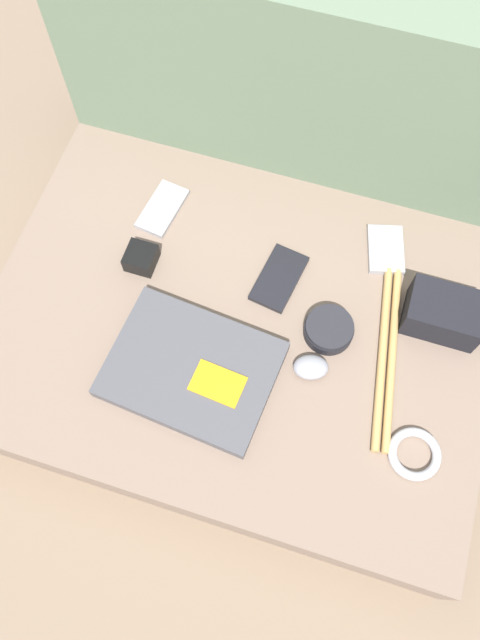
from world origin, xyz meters
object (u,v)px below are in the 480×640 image
at_px(speaker_puck, 329,329).
at_px(camera_pouch, 444,313).
at_px(laptop, 192,369).
at_px(phone_black, 386,250).
at_px(phone_silver, 162,209).
at_px(computer_mouse, 311,367).
at_px(phone_small, 279,278).
at_px(charger_brick, 141,258).

xyz_separation_m(speaker_puck, camera_pouch, (0.19, 0.08, 0.02)).
relative_size(laptop, speaker_puck, 3.39).
bearing_deg(phone_black, phone_silver, 170.47).
bearing_deg(laptop, computer_mouse, 23.87).
xyz_separation_m(computer_mouse, phone_small, (-0.10, 0.16, -0.01)).
bearing_deg(computer_mouse, charger_brick, 145.19).
xyz_separation_m(phone_silver, charger_brick, (0.00, -0.12, 0.01)).
bearing_deg(phone_small, camera_pouch, 10.05).
relative_size(speaker_puck, phone_black, 0.78).
distance_m(speaker_puck, phone_black, 0.21).
bearing_deg(camera_pouch, speaker_puck, -156.21).
distance_m(computer_mouse, phone_black, 0.29).
distance_m(laptop, charger_brick, 0.25).
relative_size(phone_small, camera_pouch, 1.01).
distance_m(phone_silver, phone_black, 0.45).
bearing_deg(phone_small, charger_brick, -161.47).
bearing_deg(phone_black, charger_brick, -174.37).
height_order(phone_silver, phone_small, same).
relative_size(phone_small, charger_brick, 2.45).
xyz_separation_m(laptop, speaker_puck, (0.21, 0.15, 0.00)).
height_order(computer_mouse, phone_small, computer_mouse).
bearing_deg(speaker_puck, phone_small, 146.09).
xyz_separation_m(speaker_puck, phone_small, (-0.12, 0.08, -0.01)).
height_order(speaker_puck, phone_black, speaker_puck).
distance_m(phone_silver, camera_pouch, 0.58).
distance_m(laptop, speaker_puck, 0.26).
bearing_deg(camera_pouch, laptop, -150.27).
bearing_deg(phone_small, phone_silver, 172.30).
xyz_separation_m(phone_black, phone_small, (-0.18, -0.12, -0.00)).
xyz_separation_m(laptop, computer_mouse, (0.20, 0.07, -0.00)).
xyz_separation_m(computer_mouse, phone_black, (0.08, 0.28, -0.01)).
bearing_deg(camera_pouch, phone_silver, 172.63).
height_order(computer_mouse, charger_brick, charger_brick).
distance_m(phone_black, camera_pouch, 0.17).
xyz_separation_m(phone_black, charger_brick, (-0.44, -0.17, 0.01)).
relative_size(phone_silver, phone_black, 1.09).
height_order(phone_silver, camera_pouch, camera_pouch).
bearing_deg(laptop, phone_small, 71.96).
bearing_deg(speaker_puck, phone_black, 72.15).
relative_size(computer_mouse, phone_small, 0.54).
bearing_deg(laptop, charger_brick, 137.75).
bearing_deg(phone_black, speaker_puck, -122.70).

